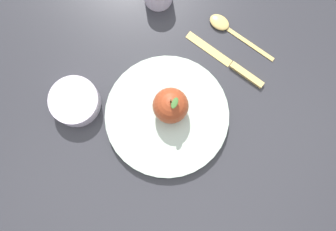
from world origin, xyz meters
The scene contains 6 objects.
ground_plane centered at (0.00, 0.00, 0.00)m, with size 2.40×2.40×0.00m, color #2D2D33.
dinner_plate centered at (0.00, -0.05, 0.01)m, with size 0.27×0.27×0.02m.
apple centered at (0.00, -0.03, 0.06)m, with size 0.07×0.07×0.09m.
side_bowl centered at (-0.18, -0.13, 0.02)m, with size 0.11×0.11×0.04m.
knife centered at (0.06, 0.13, 0.00)m, with size 0.20×0.04×0.01m.
spoon centered at (0.01, 0.20, 0.01)m, with size 0.17×0.04×0.01m.
Camera 1 is at (0.08, -0.17, 0.81)m, focal length 39.97 mm.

